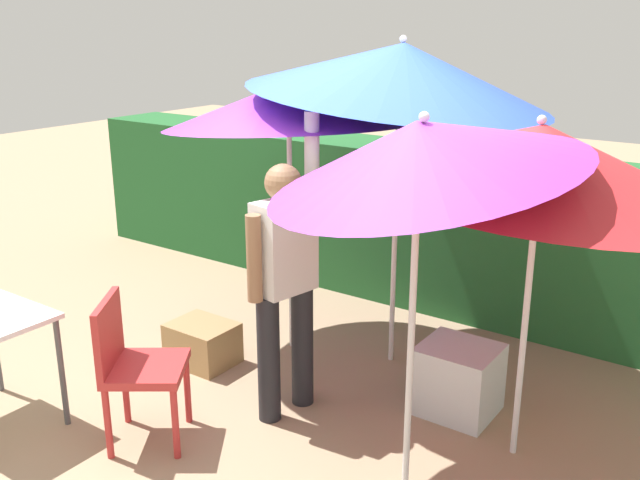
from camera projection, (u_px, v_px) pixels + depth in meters
The scene contains 10 objects.
ground_plane at pixel (292, 419), 4.42m from camera, with size 24.00×24.00×0.00m, color #9E8466.
hedge_row at pixel (455, 230), 6.01m from camera, with size 8.00×0.70×1.35m, color #23602D.
umbrella_rainbow at pixel (401, 71), 4.59m from camera, with size 2.05×2.02×2.37m.
umbrella_orange at pixel (287, 105), 4.86m from camera, with size 1.75×1.75×2.08m.
umbrella_yellow at pixel (539, 159), 3.59m from camera, with size 2.01×2.00×2.02m.
umbrella_navy at pixel (421, 150), 3.23m from camera, with size 1.56×1.53×2.17m.
person_vendor at pixel (285, 273), 4.25m from camera, with size 0.28×0.56×1.88m.
chair_plastic at pixel (133, 361), 4.07m from camera, with size 0.61×0.61×0.89m.
cooler_box at pixel (458, 379), 4.45m from camera, with size 0.47×0.43×0.45m, color silver.
crate_cardboard at pixel (203, 343), 5.11m from camera, with size 0.46×0.37×0.30m, color #9E7A4C.
Camera 1 is at (2.37, -3.08, 2.40)m, focal length 39.68 mm.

